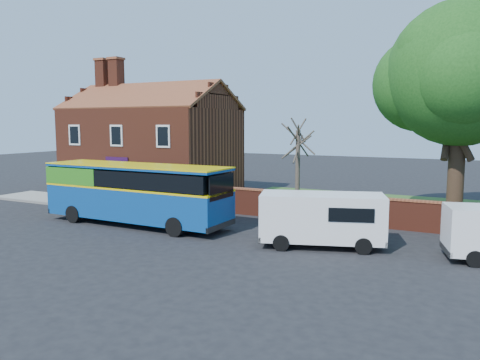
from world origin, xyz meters
The scene contains 10 objects.
ground centered at (0.00, 0.00, 0.00)m, with size 120.00×120.00×0.00m, color black.
pavement centered at (-7.00, 5.75, 0.06)m, with size 18.00×3.50×0.12m, color gray.
kerb centered at (-7.00, 4.00, 0.07)m, with size 18.00×0.15×0.14m, color slate.
grass_strip centered at (13.00, 13.00, 0.02)m, with size 26.00×12.00×0.04m, color #426B28.
shop_building centered at (-7.02, 11.50, 3.41)m, with size 12.30×8.13×10.50m.
boundary_wall centered at (13.00, 7.00, 0.81)m, with size 22.00×0.38×1.60m.
bus centered at (-1.00, 1.79, 1.85)m, with size 10.75×2.92×3.26m.
van_near centered at (9.61, 1.93, 1.32)m, with size 5.78×3.71×2.36m.
large_tree centered at (14.68, 10.41, 7.84)m, with size 9.82×7.77×11.98m.
bare_tree centered at (5.56, 9.85, 2.82)m, with size 2.06×2.45×5.49m.
Camera 1 is at (15.59, -17.80, 5.44)m, focal length 35.00 mm.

